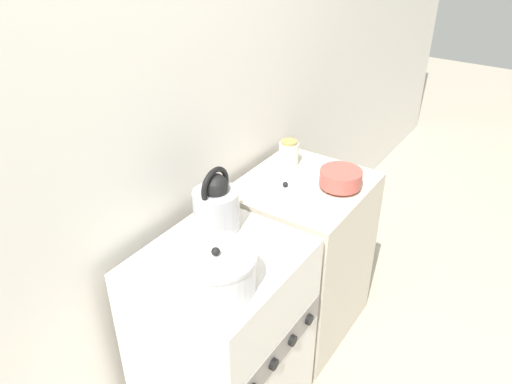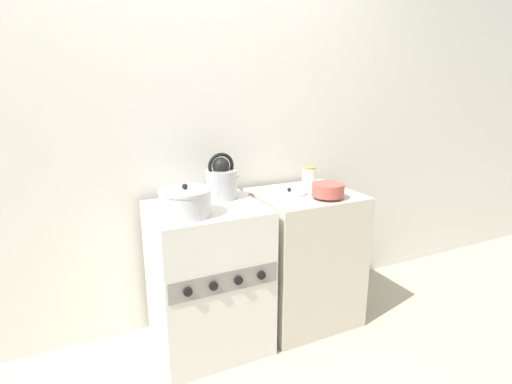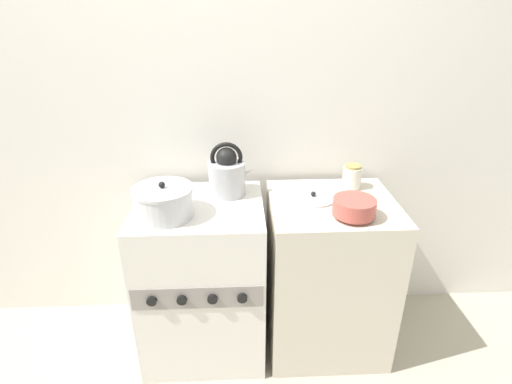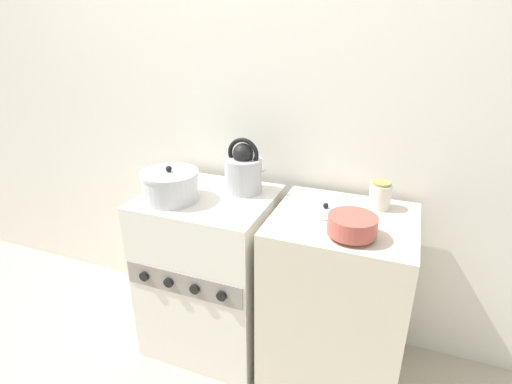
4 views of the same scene
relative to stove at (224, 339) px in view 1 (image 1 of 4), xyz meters
The scene contains 8 objects.
wall_back 0.90m from the stove, 90.00° to the left, with size 7.00×0.06×2.50m.
stove is the anchor object (origin of this frame).
counter 0.63m from the stove, ahead, with size 0.59×0.54×0.83m.
kettle 0.55m from the stove, 40.46° to the left, with size 0.21×0.18×0.26m.
cooking_pot 0.51m from the stove, 145.26° to the right, with size 0.26×0.26×0.16m.
enamel_bowl 0.83m from the stove, 11.63° to the right, with size 0.18×0.18×0.09m.
storage_jar 0.90m from the stove, 12.29° to the left, with size 0.09×0.09×0.12m.
loose_pot_lid 0.68m from the stove, ahead, with size 0.22×0.22×0.03m.
Camera 1 is at (-1.09, -0.63, 1.93)m, focal length 35.00 mm.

